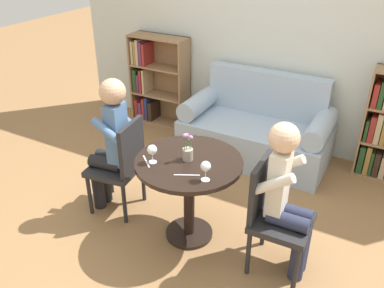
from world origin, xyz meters
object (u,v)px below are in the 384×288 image
at_px(person_left, 110,142).
at_px(person_right, 288,197).
at_px(couch, 256,131).
at_px(wine_glass_left, 152,150).
at_px(flower_vase, 188,150).
at_px(bookshelf_left, 155,81).
at_px(chair_right, 273,212).
at_px(chair_left, 121,163).
at_px(wine_glass_right, 206,167).

xyz_separation_m(person_left, person_right, (1.57, 0.00, -0.03)).
bearing_deg(couch, wine_glass_left, -97.67).
bearing_deg(couch, flower_vase, -90.50).
relative_size(bookshelf_left, chair_right, 1.27).
distance_m(chair_left, person_left, 0.22).
xyz_separation_m(person_right, flower_vase, (-0.80, -0.01, 0.16)).
distance_m(chair_right, wine_glass_right, 0.61).
distance_m(bookshelf_left, person_left, 1.95).
height_order(chair_right, person_right, person_right).
relative_size(bookshelf_left, flower_vase, 4.92).
bearing_deg(flower_vase, bookshelf_left, 129.90).
relative_size(couch, person_right, 1.31).
bearing_deg(chair_left, chair_right, 81.60).
xyz_separation_m(bookshelf_left, wine_glass_left, (1.29, -1.97, 0.30)).
bearing_deg(bookshelf_left, wine_glass_right, -48.56).
xyz_separation_m(wine_glass_left, wine_glass_right, (0.47, -0.02, 0.00)).
bearing_deg(person_right, wine_glass_left, 98.16).
distance_m(wine_glass_left, wine_glass_right, 0.47).
bearing_deg(wine_glass_left, chair_left, 158.08).
relative_size(person_left, person_right, 1.04).
bearing_deg(chair_right, bookshelf_left, 49.52).
distance_m(bookshelf_left, person_right, 2.93).
bearing_deg(wine_glass_left, couch, 82.33).
distance_m(chair_right, flower_vase, 0.78).
height_order(couch, bookshelf_left, bookshelf_left).
bearing_deg(wine_glass_right, flower_vase, 143.18).
distance_m(person_left, person_right, 1.57).
relative_size(chair_right, person_left, 0.71).
xyz_separation_m(chair_left, wine_glass_right, (0.94, -0.21, 0.35)).
bearing_deg(bookshelf_left, chair_left, -65.19).
bearing_deg(chair_right, wine_glass_right, 110.93).
bearing_deg(flower_vase, chair_left, 177.92).
height_order(chair_right, wine_glass_left, chair_right).
relative_size(couch, bookshelf_left, 1.40).
bearing_deg(flower_vase, chair_right, 0.31).
bearing_deg(couch, chair_right, -65.51).
relative_size(person_left, flower_vase, 5.48).
relative_size(couch, chair_left, 1.78).
relative_size(couch, wine_glass_right, 10.45).
bearing_deg(bookshelf_left, person_right, -37.89).
bearing_deg(wine_glass_right, person_left, 169.29).
height_order(chair_left, flower_vase, flower_vase).
bearing_deg(wine_glass_right, chair_left, 167.25).
xyz_separation_m(couch, wine_glass_right, (0.24, -1.73, 0.54)).
relative_size(bookshelf_left, wine_glass_right, 7.46).
bearing_deg(couch, bookshelf_left, 170.07).
height_order(chair_right, person_left, person_left).
bearing_deg(chair_left, bookshelf_left, -162.72).
xyz_separation_m(person_left, wine_glass_left, (0.55, -0.17, 0.15)).
bearing_deg(chair_right, wine_glass_left, 98.82).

